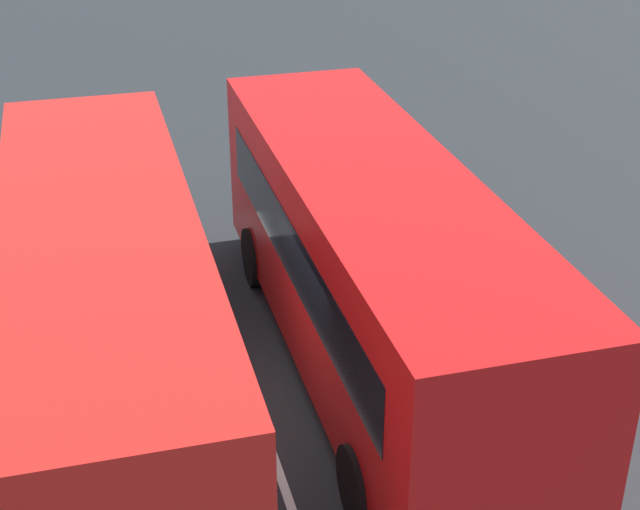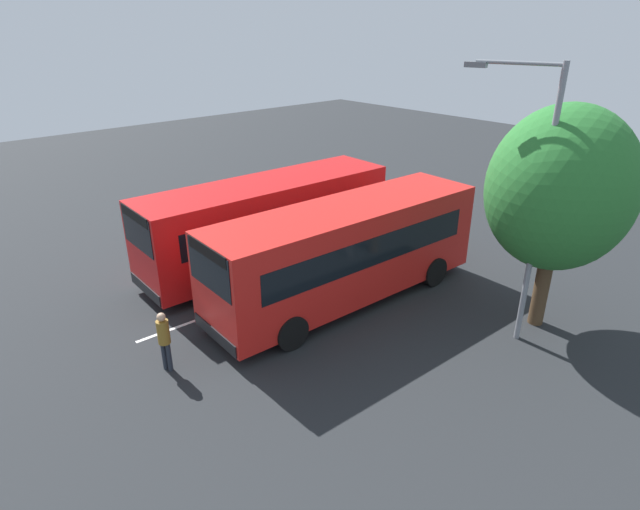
# 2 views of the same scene
# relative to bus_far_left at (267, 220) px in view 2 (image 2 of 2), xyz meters

# --- Properties ---
(ground_plane) EXTENTS (66.92, 66.92, 0.00)m
(ground_plane) POSITION_rel_bus_far_left_xyz_m (-0.64, 1.96, -1.80)
(ground_plane) COLOR #232628
(bus_far_left) EXTENTS (9.81, 2.93, 3.27)m
(bus_far_left) POSITION_rel_bus_far_left_xyz_m (0.00, 0.00, 0.00)
(bus_far_left) COLOR red
(bus_far_left) RESTS_ON ground
(bus_center_left) EXTENTS (9.82, 2.98, 3.27)m
(bus_center_left) POSITION_rel_bus_far_left_xyz_m (-0.25, 3.87, 0.00)
(bus_center_left) COLOR red
(bus_center_left) RESTS_ON ground
(pedestrian) EXTENTS (0.42, 0.42, 1.73)m
(pedestrian) POSITION_rel_bus_far_left_xyz_m (5.95, 3.48, -0.78)
(pedestrian) COLOR #232833
(pedestrian) RESTS_ON ground
(street_lamp) EXTENTS (0.78, 2.46, 7.67)m
(street_lamp) POSITION_rel_bus_far_left_xyz_m (-2.35, 8.66, 2.62)
(street_lamp) COLOR gray
(street_lamp) RESTS_ON ground
(depot_tree) EXTENTS (4.39, 3.95, 6.60)m
(depot_tree) POSITION_rel_bus_far_left_xyz_m (-3.61, 8.84, 2.48)
(depot_tree) COLOR #4C3823
(depot_tree) RESTS_ON ground
(lane_stripe_outer_left) EXTENTS (13.40, 0.69, 0.01)m
(lane_stripe_outer_left) POSITION_rel_bus_far_left_xyz_m (-0.64, 1.96, -1.80)
(lane_stripe_outer_left) COLOR silver
(lane_stripe_outer_left) RESTS_ON ground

